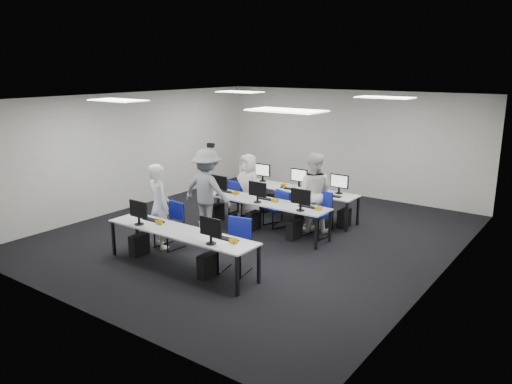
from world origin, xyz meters
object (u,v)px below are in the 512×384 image
Objects in this scene: chair_0 at (170,234)px; photographer at (207,190)px; student_3 at (314,195)px; student_1 at (313,192)px; chair_3 at (276,215)px; chair_2 at (240,207)px; student_0 at (159,206)px; desk_mid at (262,203)px; desk_front at (180,233)px; chair_7 at (320,218)px; chair_5 at (240,203)px; chair_6 at (285,214)px; chair_1 at (235,256)px; chair_4 at (317,223)px; student_2 at (248,186)px.

photographer is at bearing 101.10° from chair_0.
student_1 is at bearing -52.11° from student_3.
student_3 is at bearing 45.81° from chair_3.
student_3 is 0.86× the size of photographer.
chair_2 is (-0.12, 2.53, -0.03)m from chair_0.
chair_0 is 0.62m from student_0.
desk_mid is 2.33m from student_0.
desk_front is 1.83× the size of student_0.
chair_7 is 0.56m from student_3.
chair_0 is at bearing -81.76° from chair_5.
chair_2 is 1.02× the size of chair_3.
desk_mid is 0.87m from chair_6.
chair_1 is 3.00m from chair_6.
chair_2 reaches higher than desk_mid.
chair_4 is 0.70m from student_1.
chair_4 is at bearing 53.48° from chair_0.
student_2 is (0.19, 2.78, -0.09)m from student_0.
chair_4 is (2.13, 2.39, 0.02)m from chair_0.
chair_4 is (2.25, -0.15, 0.04)m from chair_2.
desk_mid is 2.19m from chair_0.
photographer is at bearing -71.21° from student_0.
photographer reaches higher than student_1.
desk_mid is 3.85× the size of chair_3.
chair_5 is 0.97× the size of chair_7.
chair_3 is at bearing -0.50° from student_2.
chair_7 is at bearing 37.80° from chair_3.
chair_0 is 0.50× the size of photographer.
photographer is at bearing -82.91° from student_2.
chair_7 is 0.58× the size of student_2.
student_0 is 1.42m from photographer.
student_1 is 0.23m from student_3.
chair_0 is at bearing 36.06° from student_1.
desk_mid is 3.26× the size of chair_1.
student_1 is (0.89, 3.32, 0.22)m from desk_front.
chair_4 is 1.09× the size of chair_7.
student_1 reaches higher than chair_1.
student_0 reaches higher than desk_front.
photographer reaches higher than student_3.
desk_front is 2.60m from desk_mid.
desk_front is at bearing -102.79° from chair_4.
chair_1 is at bearing -73.82° from student_3.
chair_7 is 3.64m from student_0.
chair_6 is 0.48× the size of student_0.
student_0 is (0.11, -2.84, 0.60)m from chair_5.
chair_6 reaches higher than desk_mid.
desk_mid is at bearing 68.52° from chair_0.
chair_5 is (-2.42, 0.36, -0.03)m from chair_4.
desk_mid is at bearing -157.19° from photographer.
chair_5 is at bearing 179.54° from chair_4.
chair_5 is at bearing 168.12° from chair_6.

